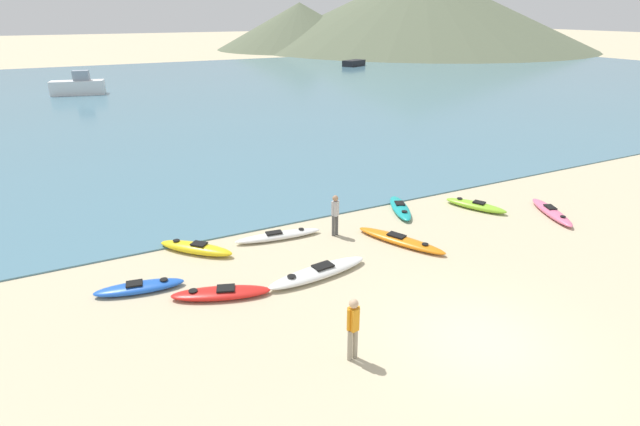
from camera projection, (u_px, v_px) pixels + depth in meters
ground_plane at (480, 339)px, 12.91m from camera, size 400.00×400.00×0.00m
bay_water at (157, 96)px, 49.18m from camera, size 160.00×70.00×0.06m
far_hill_midleft at (300, 26)px, 108.80m from camera, size 36.19×36.19×9.56m
far_hill_midright at (420, 9)px, 110.80m from camera, size 75.45×75.45×16.59m
kayak_on_sand_0 at (318, 272)px, 15.87m from camera, size 3.67×1.20×0.36m
kayak_on_sand_1 at (221, 293)px, 14.76m from camera, size 3.00×1.71×0.31m
kayak_on_sand_2 at (476, 205)px, 21.33m from camera, size 1.74×2.67×0.35m
kayak_on_sand_3 at (551, 212)px, 20.66m from camera, size 1.77×3.09×0.33m
kayak_on_sand_4 at (196, 248)px, 17.47m from camera, size 2.45×2.53×0.38m
kayak_on_sand_5 at (400, 240)px, 18.15m from camera, size 2.07×3.53×0.31m
kayak_on_sand_6 at (139, 287)px, 15.05m from camera, size 2.70×1.11×0.32m
kayak_on_sand_7 at (400, 208)px, 21.09m from camera, size 1.72×2.81×0.33m
kayak_on_sand_8 at (278, 236)px, 18.51m from camera, size 3.31×0.96×0.31m
person_near_foreground at (353, 325)px, 11.82m from camera, size 0.34×0.26×1.68m
person_near_waterline at (335, 213)px, 18.52m from camera, size 0.32×0.28×1.61m
moored_boat_3 at (354, 63)px, 75.68m from camera, size 4.08×3.19×0.87m
moored_boat_4 at (78, 86)px, 49.79m from camera, size 5.21×2.67×2.33m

